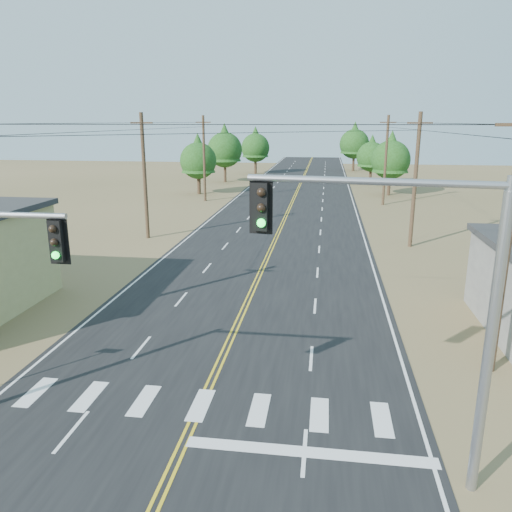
# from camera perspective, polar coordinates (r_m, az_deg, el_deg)

# --- Properties ---
(road) EXTENTS (15.00, 200.00, 0.02)m
(road) POSITION_cam_1_polar(r_m,az_deg,el_deg) (37.94, 1.79, 0.94)
(road) COLOR black
(road) RESTS_ON ground
(utility_pole_left_mid) EXTENTS (1.80, 0.30, 10.00)m
(utility_pole_left_mid) POSITION_cam_1_polar(r_m,az_deg,el_deg) (41.40, -12.62, 8.97)
(utility_pole_left_mid) COLOR #4C3826
(utility_pole_left_mid) RESTS_ON ground
(utility_pole_left_far) EXTENTS (1.80, 0.30, 10.00)m
(utility_pole_left_far) POSITION_cam_1_polar(r_m,az_deg,el_deg) (60.48, -5.95, 11.09)
(utility_pole_left_far) COLOR #4C3826
(utility_pole_left_far) RESTS_ON ground
(utility_pole_right_near) EXTENTS (1.80, 0.30, 10.00)m
(utility_pole_right_near) POSITION_cam_1_polar(r_m,az_deg,el_deg) (20.14, 26.80, 1.47)
(utility_pole_right_near) COLOR #4C3826
(utility_pole_right_near) RESTS_ON ground
(utility_pole_right_mid) EXTENTS (1.80, 0.30, 10.00)m
(utility_pole_right_mid) POSITION_cam_1_polar(r_m,az_deg,el_deg) (39.35, 17.74, 8.32)
(utility_pole_right_mid) COLOR #4C3826
(utility_pole_right_mid) RESTS_ON ground
(utility_pole_right_far) EXTENTS (1.80, 0.30, 10.00)m
(utility_pole_right_far) POSITION_cam_1_polar(r_m,az_deg,el_deg) (59.09, 14.61, 10.60)
(utility_pole_right_far) COLOR #4C3826
(utility_pole_right_far) RESTS_ON ground
(signal_mast_right) EXTENTS (6.16, 1.14, 8.16)m
(signal_mast_right) POSITION_cam_1_polar(r_m,az_deg,el_deg) (12.78, 18.13, -3.12)
(signal_mast_right) COLOR gray
(signal_mast_right) RESTS_ON ground
(tree_left_near) EXTENTS (4.73, 4.73, 7.89)m
(tree_left_near) POSITION_cam_1_polar(r_m,az_deg,el_deg) (66.57, -6.63, 11.18)
(tree_left_near) COLOR #3F2D1E
(tree_left_near) RESTS_ON ground
(tree_left_mid) EXTENTS (5.45, 5.45, 9.08)m
(tree_left_mid) POSITION_cam_1_polar(r_m,az_deg,el_deg) (79.72, -3.60, 12.41)
(tree_left_mid) COLOR #3F2D1E
(tree_left_mid) RESTS_ON ground
(tree_left_far) EXTENTS (5.10, 5.10, 8.51)m
(tree_left_far) POSITION_cam_1_polar(r_m,az_deg,el_deg) (92.33, -0.06, 12.59)
(tree_left_far) COLOR #3F2D1E
(tree_left_far) RESTS_ON ground
(tree_right_near) EXTENTS (4.95, 4.95, 8.25)m
(tree_right_near) POSITION_cam_1_polar(r_m,az_deg,el_deg) (67.26, 15.17, 10.99)
(tree_right_near) COLOR #3F2D1E
(tree_right_near) RESTS_ON ground
(tree_right_mid) EXTENTS (4.47, 4.47, 7.45)m
(tree_right_mid) POSITION_cam_1_polar(r_m,az_deg,el_deg) (79.09, 13.07, 11.32)
(tree_right_mid) COLOR #3F2D1E
(tree_right_mid) RESTS_ON ground
(tree_right_far) EXTENTS (5.58, 5.58, 9.30)m
(tree_right_far) POSITION_cam_1_polar(r_m,az_deg,el_deg) (99.56, 11.19, 12.78)
(tree_right_far) COLOR #3F2D1E
(tree_right_far) RESTS_ON ground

